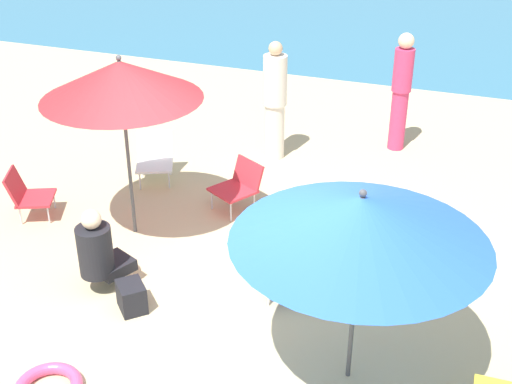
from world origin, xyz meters
The scene contains 11 objects.
ground_plane centered at (0.00, 0.00, 0.00)m, with size 40.00×40.00×0.00m, color #CCB789.
umbrella_red centered at (-1.40, 0.78, 1.82)m, with size 1.71×1.71×2.09m.
umbrella_blue centered at (1.47, -0.67, 1.53)m, with size 2.01×2.01×1.78m.
beach_chair_a centered at (-0.48, 1.72, 0.33)m, with size 0.67×0.69×0.59m.
beach_chair_b centered at (0.54, 0.35, 0.32)m, with size 0.72×0.73×0.58m.
beach_chair_d centered at (-1.82, 2.08, 0.32)m, with size 0.67×0.72×0.61m.
beach_chair_f centered at (-2.75, 0.64, 0.32)m, with size 0.63×0.62×0.59m.
person_a centered at (-0.57, 3.28, 0.83)m, with size 0.33×0.33×1.66m.
person_b centered at (-1.16, -0.30, 0.44)m, with size 0.48×0.57×0.92m.
person_c centered at (1.00, 4.18, 0.88)m, with size 0.27×0.27×1.70m.
beach_bag centered at (-0.71, -0.51, 0.14)m, with size 0.30×0.24×0.29m, color black.
Camera 1 is at (2.26, -5.04, 4.09)m, focal length 47.66 mm.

